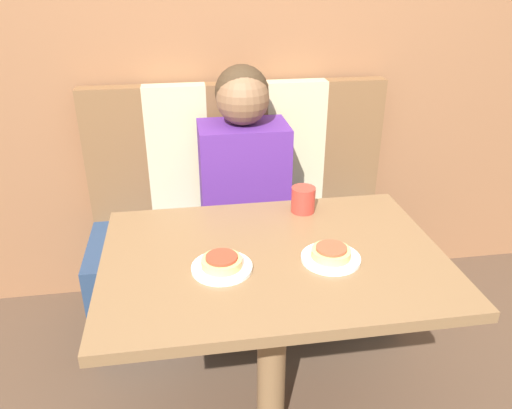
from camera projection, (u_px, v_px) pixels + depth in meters
The scene contains 10 objects.
wall_back at pixel (233, 30), 2.21m from camera, with size 7.00×0.05×2.60m.
booth_seat at pixel (245, 272), 2.39m from camera, with size 1.39×0.54×0.47m.
booth_backrest at pixel (237, 149), 2.35m from camera, with size 1.39×0.09×0.62m.
dining_table at pixel (273, 280), 1.59m from camera, with size 1.05×0.74×0.76m.
person at pixel (243, 154), 2.13m from camera, with size 0.38×0.26×0.74m.
plate_left at pixel (222, 268), 1.47m from camera, with size 0.18×0.18×0.01m.
plate_right at pixel (331, 258), 1.51m from camera, with size 0.18×0.18×0.01m.
pizza_left at pixel (222, 261), 1.46m from camera, with size 0.12×0.12×0.03m.
pizza_right at pixel (331, 252), 1.50m from camera, with size 0.12×0.12×0.03m.
drinking_cup at pixel (303, 200), 1.79m from camera, with size 0.09×0.09×0.09m.
Camera 1 is at (-0.26, -1.30, 1.57)m, focal length 35.00 mm.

